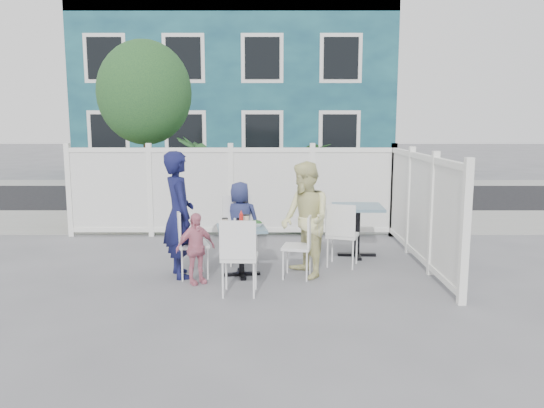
{
  "coord_description": "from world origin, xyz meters",
  "views": [
    {
      "loc": [
        0.84,
        -7.0,
        2.08
      ],
      "look_at": [
        0.84,
        0.34,
        0.92
      ],
      "focal_mm": 35.0,
      "sensor_mm": 36.0,
      "label": 1
    }
  ],
  "objects_px": {
    "chair_left": "(186,239)",
    "toddler": "(196,248)",
    "spare_table": "(358,217)",
    "chair_right": "(302,241)",
    "chair_near": "(239,252)",
    "man": "(179,214)",
    "chair_back": "(239,224)",
    "main_table": "(241,238)",
    "utility_cabinet": "(130,189)",
    "woman": "(305,220)",
    "boy": "(240,221)"
  },
  "relations": [
    {
      "from": "toddler",
      "to": "man",
      "type": "bearing_deg",
      "value": 93.76
    },
    {
      "from": "man",
      "to": "woman",
      "type": "bearing_deg",
      "value": -113.57
    },
    {
      "from": "chair_back",
      "to": "chair_near",
      "type": "height_order",
      "value": "chair_back"
    },
    {
      "from": "main_table",
      "to": "woman",
      "type": "bearing_deg",
      "value": -2.89
    },
    {
      "from": "chair_left",
      "to": "woman",
      "type": "distance_m",
      "value": 1.6
    },
    {
      "from": "toddler",
      "to": "chair_right",
      "type": "bearing_deg",
      "value": -23.88
    },
    {
      "from": "toddler",
      "to": "chair_near",
      "type": "bearing_deg",
      "value": -74.89
    },
    {
      "from": "spare_table",
      "to": "chair_near",
      "type": "xyz_separation_m",
      "value": [
        -1.71,
        -1.9,
        -0.06
      ]
    },
    {
      "from": "main_table",
      "to": "chair_back",
      "type": "distance_m",
      "value": 0.74
    },
    {
      "from": "chair_left",
      "to": "utility_cabinet",
      "type": "bearing_deg",
      "value": -173.13
    },
    {
      "from": "spare_table",
      "to": "boy",
      "type": "bearing_deg",
      "value": -173.55
    },
    {
      "from": "main_table",
      "to": "chair_back",
      "type": "relative_size",
      "value": 0.74
    },
    {
      "from": "chair_left",
      "to": "chair_right",
      "type": "distance_m",
      "value": 1.54
    },
    {
      "from": "man",
      "to": "boy",
      "type": "bearing_deg",
      "value": -64.14
    },
    {
      "from": "chair_back",
      "to": "man",
      "type": "xyz_separation_m",
      "value": [
        -0.75,
        -0.75,
        0.27
      ]
    },
    {
      "from": "spare_table",
      "to": "chair_right",
      "type": "relative_size",
      "value": 0.92
    },
    {
      "from": "main_table",
      "to": "woman",
      "type": "xyz_separation_m",
      "value": [
        0.85,
        -0.04,
        0.25
      ]
    },
    {
      "from": "utility_cabinet",
      "to": "chair_left",
      "type": "distance_m",
      "value": 4.53
    },
    {
      "from": "spare_table",
      "to": "chair_near",
      "type": "relative_size",
      "value": 0.84
    },
    {
      "from": "chair_right",
      "to": "chair_near",
      "type": "xyz_separation_m",
      "value": [
        -0.8,
        -0.76,
        0.05
      ]
    },
    {
      "from": "chair_right",
      "to": "chair_near",
      "type": "distance_m",
      "value": 1.1
    },
    {
      "from": "spare_table",
      "to": "utility_cabinet",
      "type": "bearing_deg",
      "value": 145.02
    },
    {
      "from": "toddler",
      "to": "boy",
      "type": "bearing_deg",
      "value": 32.95
    },
    {
      "from": "chair_back",
      "to": "boy",
      "type": "relative_size",
      "value": 0.83
    },
    {
      "from": "man",
      "to": "chair_back",
      "type": "bearing_deg",
      "value": -67.93
    },
    {
      "from": "main_table",
      "to": "boy",
      "type": "height_order",
      "value": "boy"
    },
    {
      "from": "chair_left",
      "to": "toddler",
      "type": "xyz_separation_m",
      "value": [
        0.16,
        -0.27,
        -0.07
      ]
    },
    {
      "from": "utility_cabinet",
      "to": "toddler",
      "type": "relative_size",
      "value": 1.42
    },
    {
      "from": "chair_left",
      "to": "chair_right",
      "type": "bearing_deg",
      "value": 72.17
    },
    {
      "from": "chair_right",
      "to": "utility_cabinet",
      "type": "bearing_deg",
      "value": 50.63
    },
    {
      "from": "woman",
      "to": "toddler",
      "type": "height_order",
      "value": "woman"
    },
    {
      "from": "chair_back",
      "to": "man",
      "type": "relative_size",
      "value": 0.58
    },
    {
      "from": "chair_right",
      "to": "woman",
      "type": "relative_size",
      "value": 0.55
    },
    {
      "from": "boy",
      "to": "toddler",
      "type": "relative_size",
      "value": 1.28
    },
    {
      "from": "utility_cabinet",
      "to": "chair_right",
      "type": "bearing_deg",
      "value": -52.11
    },
    {
      "from": "main_table",
      "to": "chair_left",
      "type": "relative_size",
      "value": 0.8
    },
    {
      "from": "woman",
      "to": "chair_left",
      "type": "bearing_deg",
      "value": -110.46
    },
    {
      "from": "chair_left",
      "to": "chair_near",
      "type": "bearing_deg",
      "value": 26.66
    },
    {
      "from": "main_table",
      "to": "woman",
      "type": "distance_m",
      "value": 0.89
    },
    {
      "from": "chair_left",
      "to": "toddler",
      "type": "height_order",
      "value": "toddler"
    },
    {
      "from": "chair_back",
      "to": "woman",
      "type": "xyz_separation_m",
      "value": [
        0.93,
        -0.77,
        0.2
      ]
    },
    {
      "from": "spare_table",
      "to": "man",
      "type": "bearing_deg",
      "value": -157.35
    },
    {
      "from": "boy",
      "to": "chair_near",
      "type": "bearing_deg",
      "value": 96.0
    },
    {
      "from": "chair_near",
      "to": "woman",
      "type": "relative_size",
      "value": 0.61
    },
    {
      "from": "spare_table",
      "to": "chair_left",
      "type": "height_order",
      "value": "chair_left"
    },
    {
      "from": "man",
      "to": "main_table",
      "type": "bearing_deg",
      "value": -111.45
    },
    {
      "from": "utility_cabinet",
      "to": "chair_right",
      "type": "distance_m",
      "value": 5.36
    },
    {
      "from": "chair_right",
      "to": "man",
      "type": "distance_m",
      "value": 1.68
    },
    {
      "from": "chair_right",
      "to": "toddler",
      "type": "relative_size",
      "value": 0.92
    },
    {
      "from": "woman",
      "to": "boy",
      "type": "xyz_separation_m",
      "value": [
        -0.92,
        0.89,
        -0.18
      ]
    }
  ]
}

